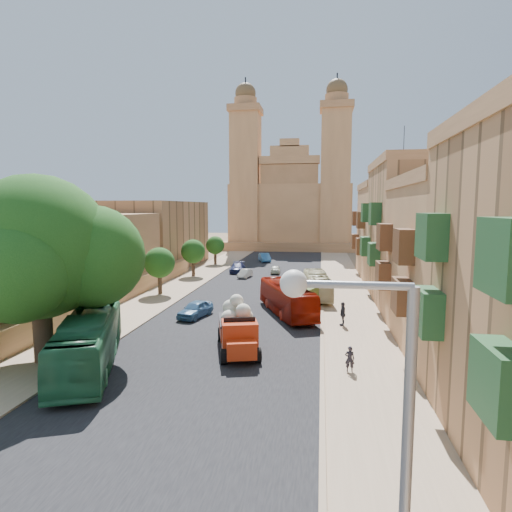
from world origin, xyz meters
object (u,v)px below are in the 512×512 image
(street_tree_b, at_px, (159,263))
(street_tree_c, at_px, (193,252))
(street_tree_a, at_px, (102,288))
(ficus_tree, at_px, (40,252))
(pedestrian_a, at_px, (350,359))
(car_white_a, at_px, (245,273))
(pedestrian_c, at_px, (343,314))
(streetlamp, at_px, (375,459))
(car_dkblue, at_px, (238,268))
(red_truck, at_px, (238,327))
(car_blue_b, at_px, (265,257))
(car_white_b, at_px, (275,269))
(bus_green_north, at_px, (89,341))
(car_blue_a, at_px, (195,309))
(street_tree_d, at_px, (215,245))
(bus_red_east, at_px, (287,299))
(bus_cream_east, at_px, (317,285))
(car_cream, at_px, (273,284))
(olive_pickup, at_px, (305,297))
(church, at_px, (291,205))

(street_tree_b, bearing_deg, street_tree_c, 90.00)
(street_tree_a, bearing_deg, ficus_tree, -85.72)
(street_tree_a, xyz_separation_m, pedestrian_a, (18.51, -6.99, -2.14))
(car_white_a, bearing_deg, pedestrian_c, -53.15)
(streetlamp, bearing_deg, car_dkblue, 103.52)
(red_truck, xyz_separation_m, car_blue_b, (-4.20, 44.79, -0.83))
(ficus_tree, relative_size, car_white_a, 3.37)
(car_white_b, bearing_deg, bus_green_north, 76.25)
(street_tree_b, distance_m, car_blue_a, 11.23)
(car_white_b, bearing_deg, ficus_tree, 71.27)
(red_truck, height_order, car_dkblue, red_truck)
(street_tree_d, relative_size, red_truck, 0.72)
(car_dkblue, height_order, car_white_b, car_dkblue)
(car_blue_b, bearing_deg, bus_red_east, -97.14)
(car_white_a, relative_size, car_blue_b, 0.76)
(street_tree_a, relative_size, streetlamp, 0.52)
(street_tree_d, xyz_separation_m, car_blue_a, (6.51, -32.77, -2.35))
(red_truck, bearing_deg, street_tree_a, 158.90)
(bus_cream_east, distance_m, car_white_b, 16.24)
(street_tree_c, height_order, car_blue_a, street_tree_c)
(car_cream, relative_size, pedestrian_c, 2.06)
(olive_pickup, bearing_deg, car_white_a, 117.98)
(street_tree_d, xyz_separation_m, pedestrian_a, (18.51, -42.99, -2.29))
(street_tree_b, bearing_deg, bus_green_north, -79.63)
(church, distance_m, pedestrian_c, 65.30)
(car_white_b, bearing_deg, pedestrian_a, 99.59)
(car_white_a, bearing_deg, ficus_tree, -93.03)
(pedestrian_a, bearing_deg, red_truck, -17.41)
(car_cream, distance_m, pedestrian_c, 16.08)
(bus_cream_east, height_order, pedestrian_c, bus_cream_east)
(car_white_a, distance_m, car_cream, 8.18)
(street_tree_a, xyz_separation_m, olive_pickup, (15.43, 8.00, -1.91))
(bus_cream_east, height_order, car_blue_a, bus_cream_east)
(streetlamp, height_order, car_blue_a, streetlamp)
(car_cream, height_order, pedestrian_c, pedestrian_c)
(streetlamp, height_order, car_blue_b, streetlamp)
(street_tree_c, height_order, pedestrian_c, street_tree_c)
(ficus_tree, relative_size, street_tree_c, 2.26)
(bus_red_east, height_order, pedestrian_c, bus_red_east)
(car_dkblue, bearing_deg, car_white_a, -71.92)
(street_tree_d, relative_size, car_white_b, 1.39)
(street_tree_d, distance_m, car_dkblue, 9.89)
(street_tree_a, bearing_deg, bus_cream_east, 37.85)
(street_tree_d, xyz_separation_m, red_truck, (11.65, -40.49, -1.49))
(streetlamp, bearing_deg, street_tree_d, 106.46)
(red_truck, xyz_separation_m, car_dkblue, (-6.42, 32.43, -0.86))
(church, height_order, street_tree_d, church)
(street_tree_c, relative_size, car_dkblue, 1.04)
(bus_green_north, distance_m, car_white_b, 37.20)
(car_white_a, bearing_deg, church, 94.55)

